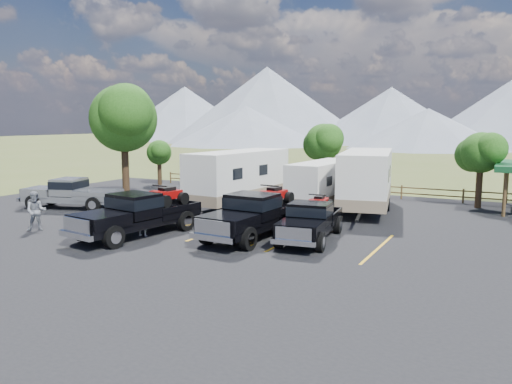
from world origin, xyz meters
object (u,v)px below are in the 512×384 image
at_px(person_a, 142,218).
at_px(rig_left, 139,213).
at_px(rig_center, 255,213).
at_px(person_b, 36,211).
at_px(trailer_left, 239,178).
at_px(trailer_center, 323,184).
at_px(tree_big_nw, 123,119).
at_px(trailer_right, 366,180).
at_px(pickup_silver, 72,193).
at_px(rig_right, 311,220).

bearing_deg(person_a, rig_left, -18.40).
relative_size(rig_center, person_b, 3.56).
height_order(trailer_left, person_b, trailer_left).
height_order(trailer_center, person_a, trailer_center).
relative_size(tree_big_nw, trailer_right, 0.75).
height_order(rig_left, trailer_center, trailer_center).
bearing_deg(trailer_right, trailer_center, 176.19).
bearing_deg(person_b, rig_center, -21.12).
bearing_deg(pickup_silver, trailer_center, 101.35).
bearing_deg(rig_right, pickup_silver, 169.53).
bearing_deg(rig_left, rig_right, 29.71).
xyz_separation_m(rig_left, person_a, (0.22, -0.04, -0.22)).
bearing_deg(tree_big_nw, person_a, -44.04).
xyz_separation_m(rig_left, trailer_center, (5.13, 11.06, 0.43)).
distance_m(tree_big_nw, trailer_right, 16.45).
bearing_deg(rig_right, rig_center, -173.59).
relative_size(rig_right, trailer_left, 0.59).
relative_size(rig_center, trailer_center, 0.83).
relative_size(rig_left, trailer_left, 0.69).
bearing_deg(pickup_silver, tree_big_nw, 152.74).
xyz_separation_m(trailer_center, pickup_silver, (-13.79, -7.26, -0.55)).
distance_m(tree_big_nw, rig_center, 14.69).
height_order(trailer_left, trailer_center, trailer_left).
bearing_deg(rig_left, trailer_right, 64.28).
relative_size(trailer_left, trailer_right, 0.98).
bearing_deg(tree_big_nw, trailer_right, 12.98).
height_order(rig_right, person_a, rig_right).
bearing_deg(person_a, trailer_center, -120.86).
relative_size(rig_center, pickup_silver, 1.06).
distance_m(trailer_right, person_b, 18.33).
height_order(tree_big_nw, person_b, tree_big_nw).
bearing_deg(person_b, person_a, -26.25).
bearing_deg(person_b, pickup_silver, 80.84).
relative_size(rig_center, trailer_left, 0.69).
height_order(rig_center, person_a, rig_center).
xyz_separation_m(rig_right, trailer_left, (-7.28, 6.15, 0.91)).
xyz_separation_m(trailer_right, pickup_silver, (-16.39, -7.60, -0.91)).
relative_size(trailer_left, person_a, 5.83).
xyz_separation_m(tree_big_nw, rig_right, (15.42, -4.87, -4.62)).
relative_size(trailer_left, trailer_center, 1.22).
bearing_deg(trailer_center, pickup_silver, -149.52).
height_order(rig_center, person_b, rig_center).
bearing_deg(tree_big_nw, rig_right, -17.52).
xyz_separation_m(rig_right, person_b, (-12.72, -4.51, 0.04)).
bearing_deg(rig_right, person_a, -165.20).
height_order(rig_right, trailer_right, trailer_right).
bearing_deg(rig_left, trailer_left, 96.87).
relative_size(tree_big_nw, person_a, 4.48).
xyz_separation_m(tree_big_nw, pickup_silver, (-0.77, -4.00, -4.58)).
xyz_separation_m(rig_right, pickup_silver, (-16.19, 0.87, 0.04)).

